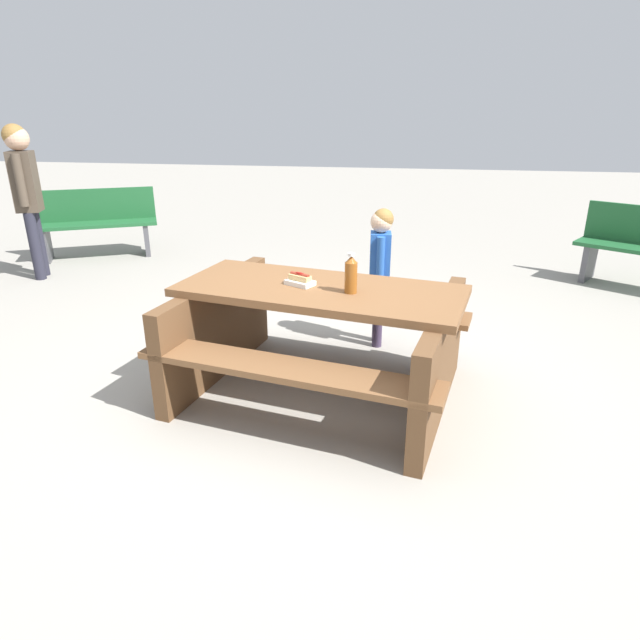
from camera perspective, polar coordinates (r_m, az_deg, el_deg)
ground_plane at (r=3.74m, az=-0.00°, el=-7.52°), size 30.00×30.00×0.00m
picnic_table at (r=3.54m, az=-0.00°, el=-1.21°), size 2.02×1.70×0.75m
soda_bottle at (r=3.30m, az=3.28°, el=4.80°), size 0.08×0.08×0.25m
hotdog_tray at (r=3.47m, az=-2.12°, el=4.20°), size 0.21×0.18×0.08m
child_in_coat at (r=4.26m, az=6.34°, el=6.30°), size 0.18×0.27×1.10m
park_bench_mid at (r=7.61m, az=-22.53°, el=9.51°), size 1.52×1.05×0.85m
bystander_adult at (r=6.81m, az=-28.62°, el=12.59°), size 0.31×0.39×1.66m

